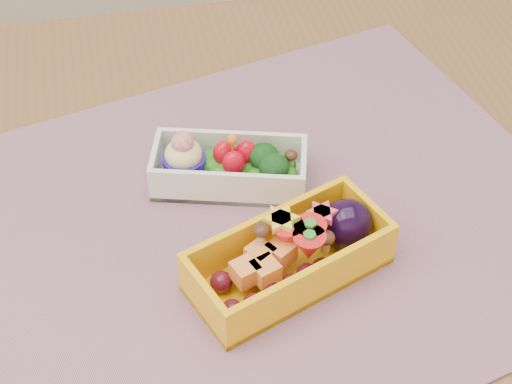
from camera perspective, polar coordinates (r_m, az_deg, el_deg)
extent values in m
cube|color=brown|center=(0.75, 0.40, -3.94)|extent=(1.20, 0.80, 0.04)
cube|color=#A4717C|center=(0.73, -0.49, -2.49)|extent=(0.69, 0.59, 0.00)
cube|color=silver|center=(0.76, -1.90, 1.75)|extent=(0.16, 0.10, 0.04)
ellipsoid|color=green|center=(0.76, -1.90, 1.44)|extent=(0.14, 0.09, 0.02)
cylinder|color=#2415A3|center=(0.76, -5.09, 1.78)|extent=(0.04, 0.04, 0.03)
sphere|color=red|center=(0.74, -5.24, 3.52)|extent=(0.02, 0.02, 0.02)
ellipsoid|color=red|center=(0.76, -2.26, 2.75)|extent=(0.02, 0.02, 0.03)
ellipsoid|color=red|center=(0.75, -1.58, 2.03)|extent=(0.02, 0.02, 0.03)
ellipsoid|color=red|center=(0.76, -0.71, 2.77)|extent=(0.02, 0.02, 0.03)
sphere|color=orange|center=(0.74, -1.69, 3.74)|extent=(0.01, 0.01, 0.01)
ellipsoid|color=black|center=(0.75, 0.56, 2.54)|extent=(0.03, 0.03, 0.02)
ellipsoid|color=black|center=(0.74, 1.28, 1.80)|extent=(0.03, 0.03, 0.02)
ellipsoid|color=#3F2111|center=(0.75, 2.50, 2.64)|extent=(0.01, 0.01, 0.01)
cube|color=#FFB30D|center=(0.68, 2.37, -4.71)|extent=(0.19, 0.13, 0.05)
ellipsoid|color=#4B0E1A|center=(0.67, 0.10, -6.62)|extent=(0.10, 0.07, 0.02)
cube|color=orange|center=(0.66, 0.45, -5.03)|extent=(0.05, 0.05, 0.02)
cone|color=red|center=(0.67, 2.20, -3.16)|extent=(0.04, 0.04, 0.03)
cone|color=red|center=(0.67, 3.81, -3.13)|extent=(0.04, 0.04, 0.03)
cone|color=red|center=(0.66, 3.76, -3.94)|extent=(0.04, 0.04, 0.03)
cylinder|color=yellow|center=(0.66, 1.79, -1.96)|extent=(0.03, 0.03, 0.01)
cylinder|color=#E53F5B|center=(0.68, 4.69, -1.51)|extent=(0.03, 0.03, 0.01)
ellipsoid|color=#3F2111|center=(0.67, 0.38, -3.66)|extent=(0.02, 0.02, 0.01)
ellipsoid|color=#3F2111|center=(0.67, 4.96, -3.71)|extent=(0.02, 0.02, 0.01)
ellipsoid|color=black|center=(0.70, 6.45, -2.34)|extent=(0.05, 0.04, 0.05)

